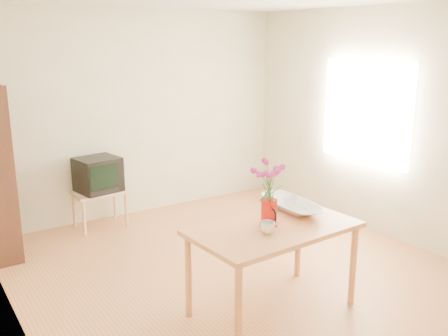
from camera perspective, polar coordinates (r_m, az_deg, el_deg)
room at (r=4.58m, az=2.34°, el=2.94°), size 4.50×4.50×4.50m
table at (r=4.12m, az=5.69°, el=-7.72°), size 1.40×0.85×0.75m
tv_stand at (r=6.20m, az=-14.06°, el=-3.19°), size 0.60×0.45×0.46m
pitcher at (r=4.06m, az=5.13°, el=-5.23°), size 0.15×0.22×0.22m
flowers at (r=3.97m, az=5.24°, el=-1.30°), size 0.25×0.25×0.36m
mug at (r=3.92m, az=5.02°, el=-6.77°), size 0.17×0.17×0.09m
bowl at (r=4.43m, az=7.71°, el=-1.96°), size 0.51×0.51×0.44m
teacup_a at (r=4.42m, az=7.30°, el=-2.63°), size 0.09×0.09×0.06m
teacup_b at (r=4.49m, az=7.96°, el=-2.38°), size 0.08×0.08×0.06m
television at (r=6.13m, az=-14.26°, el=-0.65°), size 0.53×0.51×0.41m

